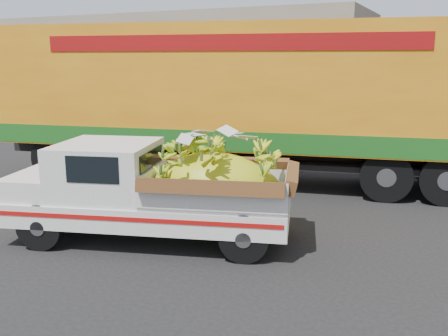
% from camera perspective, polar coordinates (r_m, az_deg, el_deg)
% --- Properties ---
extents(ground, '(100.00, 100.00, 0.00)m').
position_cam_1_polar(ground, '(8.52, -10.28, -8.43)').
color(ground, black).
rests_on(ground, ground).
extents(curb, '(60.00, 0.25, 0.15)m').
position_cam_1_polar(curb, '(14.69, 6.13, 0.76)').
color(curb, gray).
rests_on(curb, ground).
extents(sidewalk, '(60.00, 4.00, 0.14)m').
position_cam_1_polar(sidewalk, '(16.65, 8.53, 2.03)').
color(sidewalk, gray).
rests_on(sidewalk, ground).
extents(building_left, '(18.00, 6.00, 5.00)m').
position_cam_1_polar(building_left, '(25.07, -5.19, 11.09)').
color(building_left, gray).
rests_on(building_left, ground).
extents(pickup_truck, '(4.95, 2.94, 1.64)m').
position_cam_1_polar(pickup_truck, '(8.30, -6.13, -2.49)').
color(pickup_truck, black).
rests_on(pickup_truck, ground).
extents(semi_trailer, '(12.08, 4.78, 3.80)m').
position_cam_1_polar(semi_trailer, '(12.22, 1.62, 8.20)').
color(semi_trailer, black).
rests_on(semi_trailer, ground).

